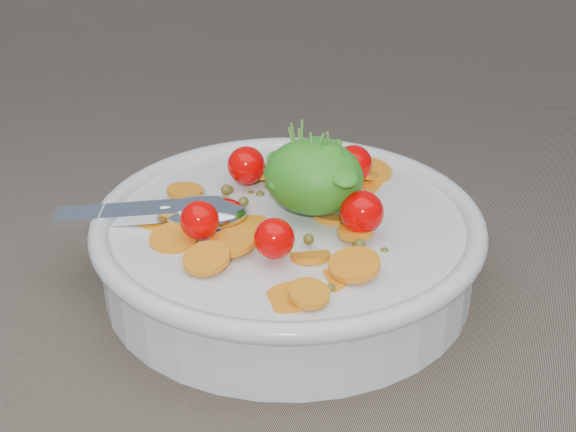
% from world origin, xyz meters
% --- Properties ---
extents(ground, '(6.00, 6.00, 0.00)m').
position_xyz_m(ground, '(0.00, 0.00, 0.00)').
color(ground, '#7B6957').
rests_on(ground, ground).
extents(bowl, '(0.33, 0.31, 0.13)m').
position_xyz_m(bowl, '(0.02, 0.01, 0.04)').
color(bowl, silver).
rests_on(bowl, ground).
extents(napkin, '(0.18, 0.18, 0.01)m').
position_xyz_m(napkin, '(0.01, 0.15, 0.00)').
color(napkin, white).
rests_on(napkin, ground).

